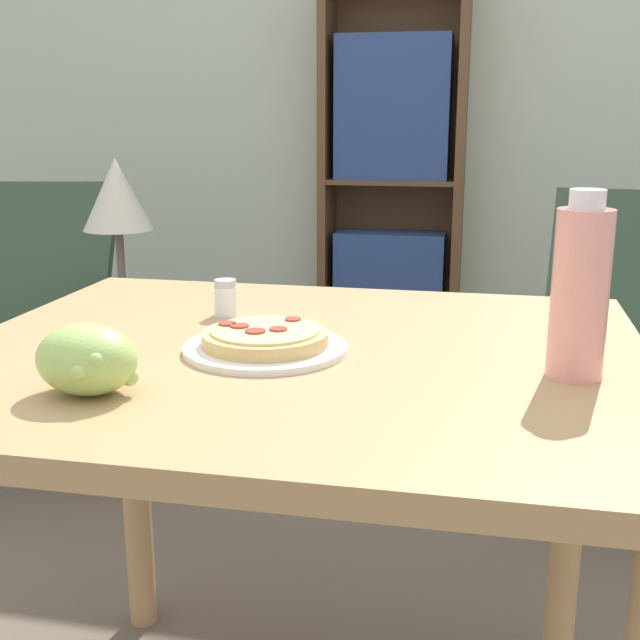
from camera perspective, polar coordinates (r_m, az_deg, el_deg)
wall_back at (r=3.66m, az=6.54°, el=17.24°), size 8.00×0.05×2.60m
dining_table at (r=1.22m, az=-1.67°, el=-7.31°), size 1.02×0.87×0.78m
pizza_on_plate at (r=1.16m, az=-3.91°, el=-1.55°), size 0.24×0.24×0.04m
grape_bunch at (r=1.02m, az=-16.31°, el=-2.72°), size 0.13×0.10×0.09m
drink_bottle at (r=1.08m, az=18.00°, el=1.97°), size 0.07×0.07×0.24m
salt_shaker at (r=1.37m, az=-6.72°, el=1.57°), size 0.04×0.04×0.06m
lounge_chair_near at (r=2.91m, az=-21.80°, el=-3.14°), size 0.81×0.88×0.88m
bookshelf at (r=3.51m, az=5.13°, el=8.68°), size 0.61×0.28×1.67m
side_table at (r=2.63m, az=-13.44°, el=-4.68°), size 0.34×0.34×0.54m
table_lamp at (r=2.50m, az=-14.23°, el=8.16°), size 0.21×0.21×0.44m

